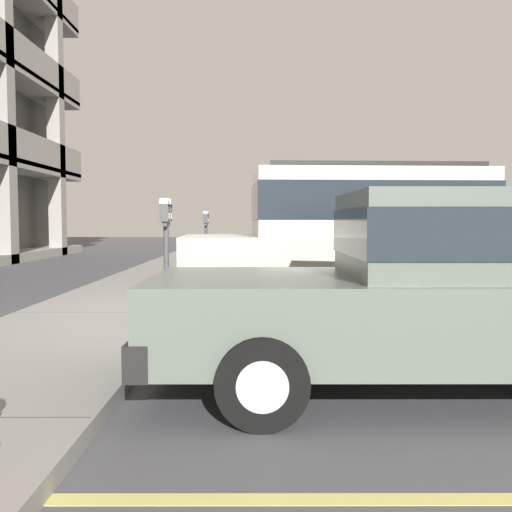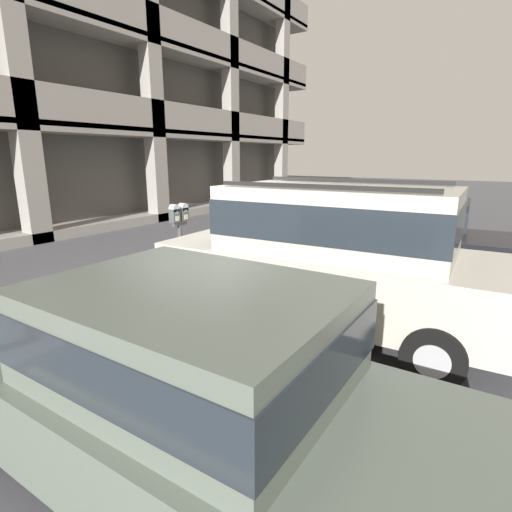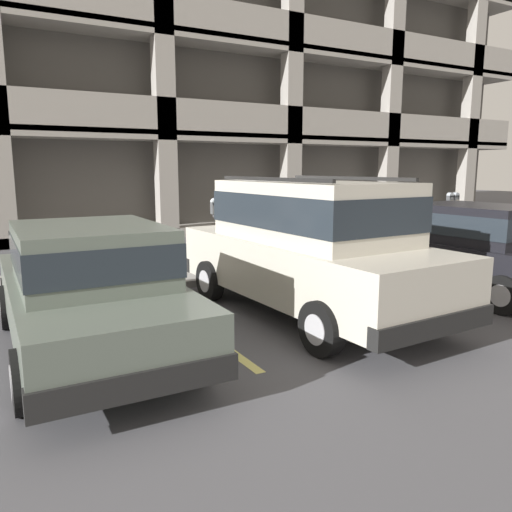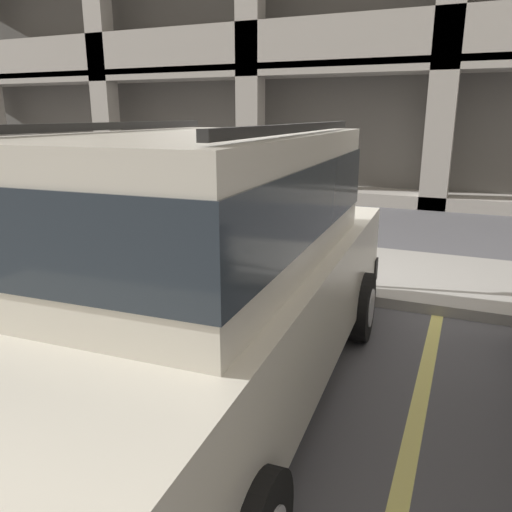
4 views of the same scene
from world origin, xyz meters
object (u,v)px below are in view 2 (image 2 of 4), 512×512
Objects in this scene: silver_suv at (333,252)px; dark_hatchback at (400,234)px; parking_meter_near at (180,227)px; parking_meter_far at (330,197)px; red_sedan at (173,377)px.

dark_hatchback is at bearing -4.66° from silver_suv.
parking_meter_far is at bearing 0.34° from parking_meter_near.
silver_suv is at bearing 1.65° from red_sedan.
dark_hatchback is 3.18× the size of parking_meter_far.
parking_meter_far is at bearing 16.18° from red_sedan.
parking_meter_far is at bearing 38.99° from dark_hatchback.
parking_meter_far reaches higher than red_sedan.
parking_meter_near reaches higher than red_sedan.
silver_suv is 1.09× the size of red_sedan.
parking_meter_near reaches higher than dark_hatchback.
dark_hatchback is (3.26, -0.11, -0.27)m from silver_suv.
red_sedan is at bearing 178.90° from silver_suv.
red_sedan is 3.01× the size of parking_meter_near.
silver_suv is 3.27m from dark_hatchback.
red_sedan is 3.95m from parking_meter_near.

